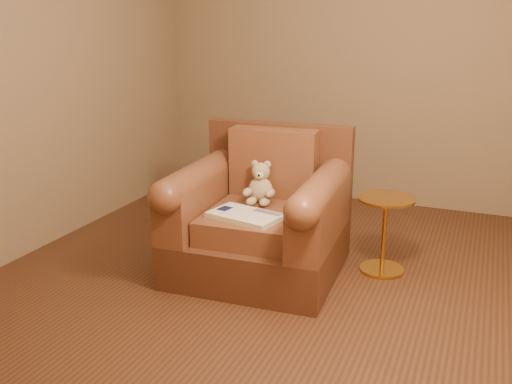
% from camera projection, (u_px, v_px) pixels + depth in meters
% --- Properties ---
extents(floor, '(4.00, 4.00, 0.00)m').
position_uv_depth(floor, '(287.00, 277.00, 4.03)').
color(floor, '#502E1B').
rests_on(floor, ground).
extents(room, '(4.02, 4.02, 2.71)m').
position_uv_depth(room, '(291.00, 24.00, 3.53)').
color(room, '#917959').
rests_on(room, ground).
extents(armchair, '(1.17, 1.12, 1.00)m').
position_uv_depth(armchair, '(261.00, 218.00, 4.05)').
color(armchair, '#532D1B').
rests_on(armchair, floor).
extents(teddy_bear, '(0.22, 0.26, 0.31)m').
position_uv_depth(teddy_bear, '(260.00, 186.00, 4.09)').
color(teddy_bear, tan).
rests_on(teddy_bear, armchair).
extents(guidebook, '(0.51, 0.37, 0.04)m').
position_uv_depth(guidebook, '(245.00, 216.00, 3.77)').
color(guidebook, beige).
rests_on(guidebook, armchair).
extents(side_table, '(0.40, 0.40, 0.56)m').
position_uv_depth(side_table, '(384.00, 232.00, 4.03)').
color(side_table, gold).
rests_on(side_table, floor).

